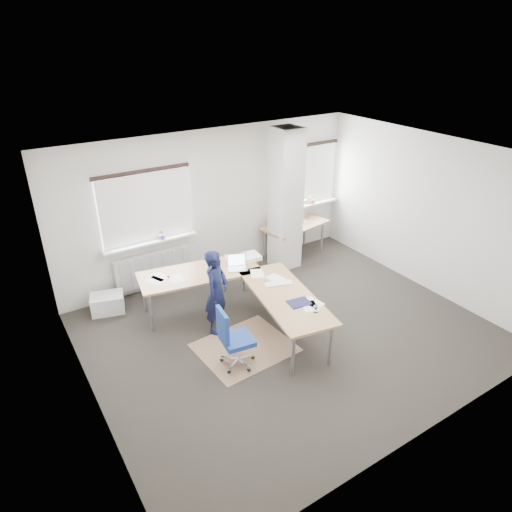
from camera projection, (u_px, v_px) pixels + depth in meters
ground at (289, 332)px, 7.30m from camera, size 6.00×6.00×0.00m
room_shell at (284, 220)px, 6.94m from camera, size 6.04×5.04×2.82m
floor_mat at (245, 347)px, 6.95m from camera, size 1.43×1.23×0.01m
white_crate at (108, 303)px, 7.77m from camera, size 0.62×0.51×0.32m
desk_main at (243, 284)px, 7.30m from camera, size 2.40×2.98×0.96m
desk_side at (295, 226)px, 9.43m from camera, size 1.50×0.93×1.22m
task_chair at (235, 349)px, 6.49m from camera, size 0.53×0.52×0.97m
person at (216, 292)px, 7.06m from camera, size 0.61×0.58×1.41m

